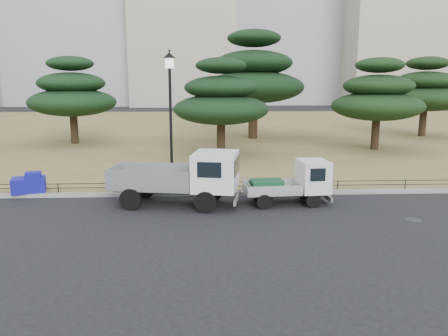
{
  "coord_description": "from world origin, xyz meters",
  "views": [
    {
      "loc": [
        -0.8,
        -15.51,
        4.67
      ],
      "look_at": [
        0.0,
        2.0,
        1.3
      ],
      "focal_mm": 35.0,
      "sensor_mm": 36.0,
      "label": 1
    }
  ],
  "objects_px": {
    "street_lamp": "(170,99)",
    "truck_kei_rear": "(294,183)",
    "truck_kei_front": "(293,183)",
    "tarp_pile": "(29,184)",
    "truck_large": "(182,176)"
  },
  "relations": [
    {
      "from": "truck_kei_front",
      "to": "truck_kei_rear",
      "type": "xyz_separation_m",
      "value": [
        0.07,
        0.16,
        -0.04
      ]
    },
    {
      "from": "truck_kei_rear",
      "to": "truck_kei_front",
      "type": "bearing_deg",
      "value": -114.59
    },
    {
      "from": "truck_kei_rear",
      "to": "street_lamp",
      "type": "xyz_separation_m",
      "value": [
        -4.95,
        1.63,
        3.26
      ]
    },
    {
      "from": "truck_kei_rear",
      "to": "street_lamp",
      "type": "height_order",
      "value": "street_lamp"
    },
    {
      "from": "truck_kei_front",
      "to": "street_lamp",
      "type": "distance_m",
      "value": 6.12
    },
    {
      "from": "truck_kei_rear",
      "to": "truck_large",
      "type": "bearing_deg",
      "value": -179.42
    },
    {
      "from": "truck_large",
      "to": "tarp_pile",
      "type": "bearing_deg",
      "value": 174.45
    },
    {
      "from": "truck_kei_front",
      "to": "tarp_pile",
      "type": "height_order",
      "value": "truck_kei_front"
    },
    {
      "from": "truck_kei_front",
      "to": "tarp_pile",
      "type": "xyz_separation_m",
      "value": [
        -10.95,
        1.83,
        -0.36
      ]
    },
    {
      "from": "truck_large",
      "to": "tarp_pile",
      "type": "xyz_separation_m",
      "value": [
        -6.61,
        1.86,
        -0.68
      ]
    },
    {
      "from": "street_lamp",
      "to": "truck_kei_rear",
      "type": "bearing_deg",
      "value": -18.25
    },
    {
      "from": "truck_kei_front",
      "to": "tarp_pile",
      "type": "distance_m",
      "value": 11.1
    },
    {
      "from": "truck_kei_rear",
      "to": "tarp_pile",
      "type": "xyz_separation_m",
      "value": [
        -11.01,
        1.67,
        -0.32
      ]
    },
    {
      "from": "truck_large",
      "to": "tarp_pile",
      "type": "distance_m",
      "value": 6.9
    },
    {
      "from": "street_lamp",
      "to": "truck_kei_front",
      "type": "bearing_deg",
      "value": -20.15
    }
  ]
}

